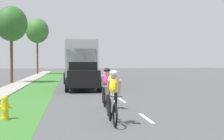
# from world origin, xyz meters

# --- Properties ---
(ground_plane) EXTENTS (120.00, 120.00, 0.00)m
(ground_plane) POSITION_xyz_m (0.00, 20.00, 0.00)
(ground_plane) COLOR #4C4C4F
(grass_verge) EXTENTS (2.27, 70.00, 0.01)m
(grass_verge) POSITION_xyz_m (-4.46, 20.00, 0.00)
(grass_verge) COLOR #38722D
(grass_verge) RESTS_ON ground_plane
(sidewalk_concrete) EXTENTS (1.43, 70.00, 0.10)m
(sidewalk_concrete) POSITION_xyz_m (-6.32, 20.00, 0.00)
(sidewalk_concrete) COLOR #9E998E
(sidewalk_concrete) RESTS_ON ground_plane
(lane_markings_center) EXTENTS (0.12, 53.13, 0.01)m
(lane_markings_center) POSITION_xyz_m (0.00, 24.00, 0.00)
(lane_markings_center) COLOR white
(lane_markings_center) RESTS_ON ground_plane
(fire_hydrant_yellow) EXTENTS (0.44, 0.38, 0.76)m
(fire_hydrant_yellow) POSITION_xyz_m (-4.46, 8.08, 0.37)
(fire_hydrant_yellow) COLOR yellow
(fire_hydrant_yellow) RESTS_ON ground_plane
(cyclist_lead) EXTENTS (0.42, 1.72, 1.58)m
(cyclist_lead) POSITION_xyz_m (-1.20, 6.84, 0.81)
(cyclist_lead) COLOR black
(cyclist_lead) RESTS_ON ground_plane
(cyclist_trailing) EXTENTS (0.42, 1.72, 1.58)m
(cyclist_trailing) POSITION_xyz_m (-1.05, 9.73, 0.81)
(cyclist_trailing) COLOR black
(cyclist_trailing) RESTS_ON ground_plane
(suv_black) EXTENTS (2.15, 4.70, 1.79)m
(suv_black) POSITION_xyz_m (-1.62, 17.95, 0.95)
(suv_black) COLOR black
(suv_black) RESTS_ON ground_plane
(bus_silver) EXTENTS (2.78, 11.60, 3.48)m
(bus_silver) POSITION_xyz_m (-1.50, 27.33, 1.98)
(bus_silver) COLOR #A5A8AD
(bus_silver) RESTS_ON ground_plane
(pickup_blue) EXTENTS (2.22, 5.10, 1.64)m
(pickup_blue) POSITION_xyz_m (-1.69, 43.84, 0.83)
(pickup_blue) COLOR #23389E
(pickup_blue) RESTS_ON ground_plane
(street_tree_near) EXTENTS (2.71, 2.71, 6.53)m
(street_tree_near) POSITION_xyz_m (-7.31, 25.64, 5.00)
(street_tree_near) COLOR brown
(street_tree_near) RESTS_ON ground_plane
(street_tree_far) EXTENTS (3.20, 3.20, 7.91)m
(street_tree_far) POSITION_xyz_m (-6.88, 43.56, 6.12)
(street_tree_far) COLOR brown
(street_tree_far) RESTS_ON ground_plane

